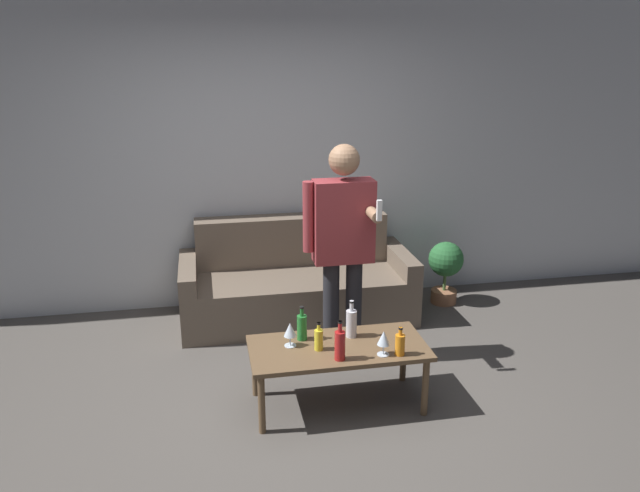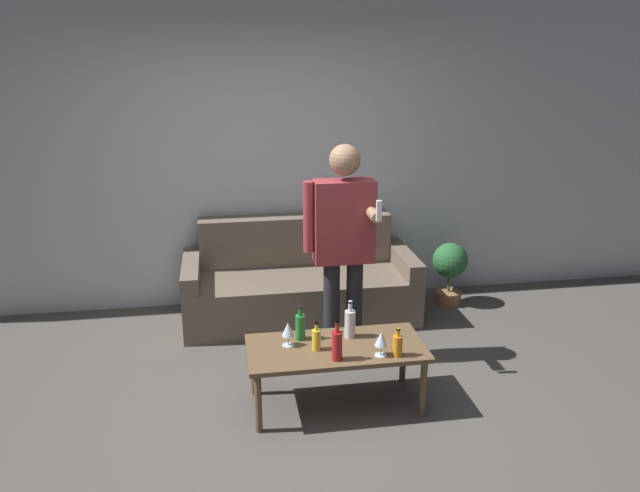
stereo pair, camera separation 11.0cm
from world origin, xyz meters
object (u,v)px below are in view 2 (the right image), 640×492
object	(u,v)px
coffee_table	(336,353)
bottle_orange	(337,345)
person_standing_front	(343,239)
couch	(299,283)

from	to	relation	value
coffee_table	bottle_orange	bearing A→B (deg)	-99.22
coffee_table	person_standing_front	size ratio (longest dim) A/B	0.70
couch	person_standing_front	world-z (taller)	person_standing_front
couch	coffee_table	xyz separation A→B (m)	(0.04, -1.48, 0.09)
coffee_table	bottle_orange	size ratio (longest dim) A/B	4.44
bottle_orange	person_standing_front	xyz separation A→B (m)	(0.19, 0.78, 0.43)
coffee_table	person_standing_front	world-z (taller)	person_standing_front
couch	bottle_orange	world-z (taller)	couch
bottle_orange	person_standing_front	bearing A→B (deg)	76.29
coffee_table	person_standing_front	xyz separation A→B (m)	(0.16, 0.60, 0.58)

